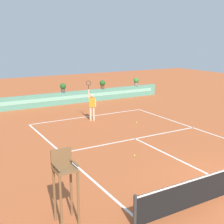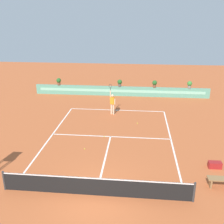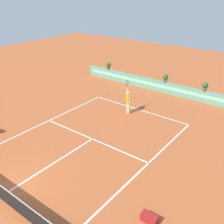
% 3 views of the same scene
% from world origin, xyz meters
% --- Properties ---
extents(ground_plane, '(60.00, 60.00, 0.00)m').
position_xyz_m(ground_plane, '(0.00, 6.00, 0.00)').
color(ground_plane, '#B2562D').
extents(court_lines, '(8.32, 11.94, 0.01)m').
position_xyz_m(court_lines, '(0.00, 6.72, 0.00)').
color(court_lines, white).
rests_on(court_lines, ground).
extents(back_wall_barrier, '(18.00, 0.21, 1.00)m').
position_xyz_m(back_wall_barrier, '(0.00, 16.39, 0.50)').
color(back_wall_barrier, '#599E84').
rests_on(back_wall_barrier, ground).
extents(gear_bag, '(0.71, 0.38, 0.36)m').
position_xyz_m(gear_bag, '(6.12, 3.01, 0.18)').
color(gear_bag, maroon).
rests_on(gear_bag, ground).
extents(tennis_player, '(0.58, 0.35, 2.58)m').
position_xyz_m(tennis_player, '(-0.31, 10.86, 1.05)').
color(tennis_player, beige).
rests_on(tennis_player, ground).
extents(tennis_ball_near_baseline, '(0.07, 0.07, 0.07)m').
position_xyz_m(tennis_ball_near_baseline, '(1.83, 8.94, 0.03)').
color(tennis_ball_near_baseline, '#CCE033').
rests_on(tennis_ball_near_baseline, ground).
extents(tennis_ball_mid_court, '(0.07, 0.07, 0.07)m').
position_xyz_m(tennis_ball_mid_court, '(-1.42, 4.40, 0.03)').
color(tennis_ball_mid_court, '#CCE033').
rests_on(tennis_ball_mid_court, ground).
extents(tennis_ball_by_sideline, '(0.07, 0.07, 0.07)m').
position_xyz_m(tennis_ball_by_sideline, '(-0.42, 6.30, 0.03)').
color(tennis_ball_by_sideline, '#CCE033').
rests_on(tennis_ball_by_sideline, ground).
extents(potted_plant_centre, '(0.48, 0.48, 0.72)m').
position_xyz_m(potted_plant_centre, '(-0.11, 16.39, 1.41)').
color(potted_plant_centre, '#514C47').
rests_on(potted_plant_centre, back_wall_barrier).
extents(potted_plant_far_left, '(0.48, 0.48, 0.72)m').
position_xyz_m(potted_plant_far_left, '(-6.53, 16.39, 1.41)').
color(potted_plant_far_left, brown).
rests_on(potted_plant_far_left, back_wall_barrier).
extents(potted_plant_right, '(0.48, 0.48, 0.72)m').
position_xyz_m(potted_plant_right, '(3.45, 16.39, 1.41)').
color(potted_plant_right, brown).
rests_on(potted_plant_right, back_wall_barrier).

